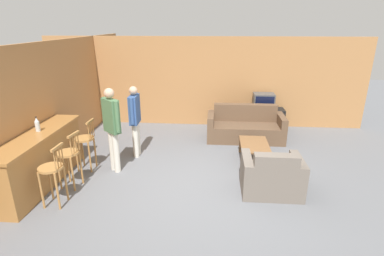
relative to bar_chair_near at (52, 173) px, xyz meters
name	(u,v)px	position (x,y,z in m)	size (l,w,h in m)	color
ground_plane	(192,186)	(2.28, 0.79, -0.60)	(24.00, 24.00, 0.00)	slate
wall_back	(202,82)	(2.28, 4.52, 0.70)	(9.40, 0.08, 2.60)	#B27A47
wall_left	(58,100)	(-0.92, 2.15, 0.70)	(0.08, 8.73, 2.60)	#B27A47
bar_counter	(41,159)	(-0.58, 0.64, -0.08)	(0.55, 2.44, 1.03)	#A87038
bar_chair_near	(52,173)	(0.00, 0.00, 0.00)	(0.41, 0.41, 1.09)	#B77F42
bar_chair_mid	(69,157)	(0.00, 0.60, 0.00)	(0.45, 0.45, 1.09)	#B77F42
bar_chair_far	(85,143)	(0.00, 1.33, 0.00)	(0.40, 0.40, 1.09)	#B77F42
couch_far	(245,128)	(3.48, 3.35, -0.29)	(2.00, 0.86, 0.89)	brown
armchair_near	(272,177)	(3.73, 0.68, -0.28)	(1.07, 0.82, 0.87)	#70665B
coffee_table	(254,146)	(3.57, 2.01, -0.25)	(0.62, 1.01, 0.42)	brown
tv_unit	(262,119)	(4.04, 4.15, -0.29)	(1.20, 0.48, 0.63)	black
tv	(264,101)	(4.04, 4.15, 0.25)	(0.58, 0.43, 0.44)	#4C4C4C
bottle	(37,125)	(-0.63, 0.80, 0.56)	(0.08, 0.08, 0.29)	silver
person_by_window	(135,118)	(0.87, 2.08, 0.33)	(0.19, 0.56, 1.65)	silver
person_by_counter	(112,125)	(0.61, 1.30, 0.41)	(0.43, 0.40, 1.77)	silver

